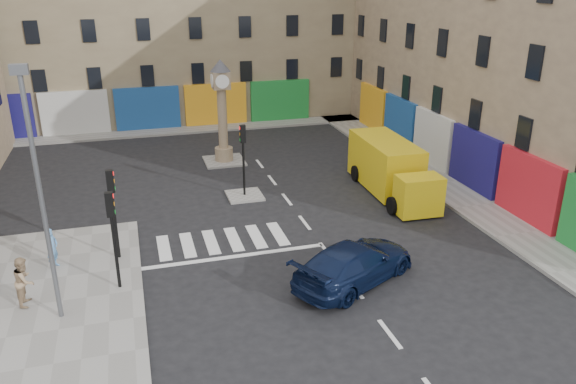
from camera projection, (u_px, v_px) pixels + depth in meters
name	position (u px, v px, depth m)	size (l,w,h in m)	color
ground	(335.00, 262.00, 22.51)	(120.00, 120.00, 0.00)	black
sidewalk_left	(33.00, 335.00, 17.85)	(7.00, 16.00, 0.15)	gray
sidewalk_right	(412.00, 165.00, 33.68)	(2.60, 30.00, 0.15)	gray
sidewalk_far	(178.00, 130.00, 41.31)	(32.00, 2.40, 0.15)	gray
island_near	(245.00, 195.00, 29.13)	(1.80, 1.80, 0.12)	gray
island_far	(224.00, 161.00, 34.50)	(2.40, 2.40, 0.12)	gray
building_right	(521.00, 26.00, 32.43)	(10.00, 30.00, 16.00)	tan
building_far	(163.00, 6.00, 43.44)	(32.00, 10.00, 17.00)	gray
traffic_light_left_near	(112.00, 225.00, 19.59)	(0.28, 0.22, 3.70)	black
traffic_light_left_far	(113.00, 200.00, 21.74)	(0.28, 0.22, 3.70)	black
traffic_light_island	(243.00, 149.00, 28.21)	(0.28, 0.22, 3.70)	black
lamp_post	(39.00, 186.00, 17.05)	(0.50, 0.25, 8.30)	#595B60
clock_pillar	(222.00, 105.00, 33.23)	(1.20, 1.20, 6.10)	tan
navy_sedan	(355.00, 263.00, 20.83)	(2.19, 5.38, 1.56)	black
yellow_van	(391.00, 168.00, 29.31)	(2.64, 7.33, 2.64)	yellow
pedestrian_blue	(52.00, 248.00, 21.56)	(0.60, 0.39, 1.64)	#588FCA
pedestrian_tan	(24.00, 281.00, 19.14)	(0.86, 0.67, 1.76)	tan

